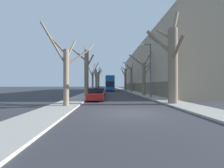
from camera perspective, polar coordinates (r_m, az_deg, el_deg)
ground_plane at (r=9.85m, az=7.01°, el=-10.90°), size 300.00×300.00×0.00m
sidewalk_left at (r=59.69m, az=-5.57°, el=-2.05°), size 2.54×120.00×0.12m
sidewalk_right at (r=59.96m, az=4.24°, el=-2.04°), size 2.54×120.00×0.12m
building_facade_right at (r=41.96m, az=15.86°, el=4.94°), size 10.08×46.95×11.38m
street_tree_left_0 at (r=12.88m, az=-17.29°, el=4.57°), size 3.54×2.27×6.65m
street_tree_left_1 at (r=24.35m, az=-9.73°, el=5.38°), size 3.66×3.69×9.04m
street_tree_left_2 at (r=35.55m, az=-7.37°, el=1.21°), size 2.35×1.33×7.14m
street_tree_left_3 at (r=46.86m, az=-6.17°, el=1.93°), size 1.25×2.50×8.22m
street_tree_left_4 at (r=58.24m, az=-5.30°, el=1.77°), size 3.12×3.94×8.64m
street_tree_left_5 at (r=69.53m, az=-4.91°, el=1.42°), size 4.35×2.25×8.08m
street_tree_right_0 at (r=15.25m, az=21.71°, el=8.42°), size 3.48×5.03×9.18m
street_tree_right_1 at (r=25.71m, az=12.06°, el=3.11°), size 4.30×1.86×7.66m
street_tree_right_2 at (r=37.35m, az=7.30°, el=2.30°), size 2.45×2.33×7.70m
street_tree_right_3 at (r=50.03m, az=5.06°, el=2.21°), size 2.74×2.88×8.14m
double_decker_bus at (r=46.03m, az=-0.90°, el=0.50°), size 2.53×11.67×4.44m
parked_car_0 at (r=17.64m, az=-6.10°, el=-4.00°), size 1.87×4.27×1.45m
parked_car_1 at (r=23.33m, az=-5.12°, el=-3.12°), size 1.76×4.58×1.44m
parked_car_2 at (r=28.82m, az=-4.55°, el=-2.70°), size 1.80×4.28×1.32m
parked_car_3 at (r=34.60m, az=-4.15°, el=-2.23°), size 1.70×3.90×1.45m
lamp_post at (r=20.24m, az=14.18°, el=6.08°), size 1.40×0.20×7.23m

